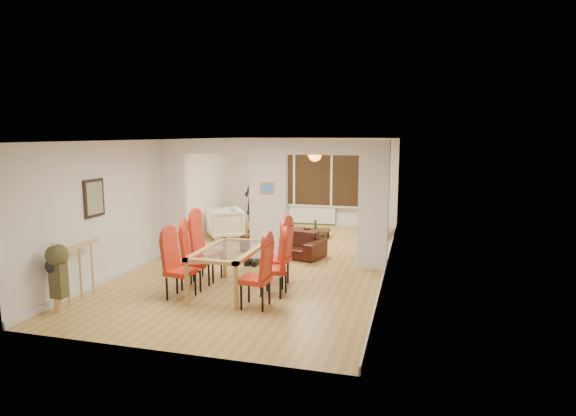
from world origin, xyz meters
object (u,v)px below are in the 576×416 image
at_px(person, 253,200).
at_px(coffee_table, 311,233).
at_px(dining_chair_la, 181,267).
at_px(dining_chair_rc, 275,255).
at_px(armchair, 225,223).
at_px(sofa, 283,242).
at_px(dining_chair_ra, 255,274).
at_px(bowl, 307,228).
at_px(television, 375,225).
at_px(dining_chair_lb, 195,258).
at_px(dining_table, 230,270).
at_px(bottle, 315,224).
at_px(dining_chair_rb, 273,265).
at_px(dining_chair_lc, 207,249).

xyz_separation_m(person, coffee_table, (1.72, -0.28, -0.80)).
height_order(dining_chair_la, dining_chair_rc, dining_chair_rc).
bearing_deg(armchair, sofa, 21.76).
height_order(dining_chair_ra, bowl, dining_chair_ra).
relative_size(dining_chair_la, television, 0.99).
bearing_deg(bowl, armchair, -163.66).
bearing_deg(dining_chair_lb, dining_chair_ra, -39.35).
bearing_deg(coffee_table, dining_table, -94.69).
distance_m(person, bowl, 1.78).
xyz_separation_m(armchair, bottle, (2.30, 0.66, -0.04)).
distance_m(dining_table, sofa, 2.81).
relative_size(dining_chair_la, armchair, 1.24).
distance_m(dining_chair_la, dining_chair_lb, 0.53).
bearing_deg(dining_chair_rb, bottle, 78.24).
xyz_separation_m(dining_chair_rc, person, (-1.98, 4.47, 0.34)).
xyz_separation_m(dining_chair_la, coffee_table, (1.07, 5.24, -0.42)).
relative_size(dining_chair_rb, bottle, 3.95).
distance_m(dining_chair_rb, bowl, 4.69).
distance_m(dining_chair_la, television, 6.35).
distance_m(armchair, bottle, 2.39).
height_order(dining_chair_rb, bowl, dining_chair_rb).
height_order(dining_chair_la, armchair, dining_chair_la).
distance_m(dining_table, dining_chair_rb, 0.78).
bearing_deg(bowl, person, 168.50).
bearing_deg(sofa, bowl, 102.73).
bearing_deg(dining_chair_ra, dining_chair_lb, 157.77).
bearing_deg(sofa, coffee_table, 99.99).
bearing_deg(dining_chair_rb, television, 61.36).
bearing_deg(dining_table, dining_chair_lc, 140.19).
xyz_separation_m(sofa, bowl, (0.13, 1.91, -0.04)).
bearing_deg(dining_chair_la, television, 72.65).
height_order(person, bowl, person).
bearing_deg(dining_chair_rc, dining_table, -128.63).
bearing_deg(television, dining_chair_rc, 155.25).
relative_size(dining_chair_rc, armchair, 1.32).
xyz_separation_m(dining_chair_lc, dining_chair_rc, (1.33, 0.00, -0.02)).
height_order(dining_chair_la, dining_chair_rb, dining_chair_la).
distance_m(dining_chair_ra, person, 5.97).
xyz_separation_m(dining_chair_lb, coffee_table, (1.07, 4.71, -0.43)).
distance_m(dining_chair_lb, dining_chair_rc, 1.42).
distance_m(dining_chair_ra, coffee_table, 5.36).
xyz_separation_m(bottle, bowl, (-0.22, -0.05, -0.11)).
bearing_deg(dining_chair_rb, dining_chair_lc, 145.78).
relative_size(dining_chair_rc, bottle, 4.28).
xyz_separation_m(television, bowl, (-1.74, -0.54, -0.06)).
height_order(dining_chair_la, coffee_table, dining_chair_la).
xyz_separation_m(armchair, bowl, (2.08, 0.61, -0.15)).
bearing_deg(person, dining_chair_ra, 27.84).
bearing_deg(person, dining_chair_rb, 31.15).
distance_m(coffee_table, bowl, 0.17).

